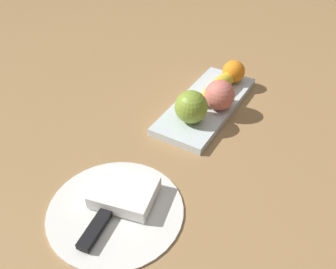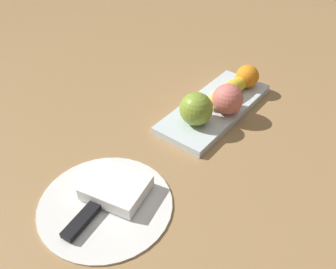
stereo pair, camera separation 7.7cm
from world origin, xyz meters
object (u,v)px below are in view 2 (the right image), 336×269
fruit_tray (215,108)px  apple (196,109)px  banana (230,90)px  folded_napkin (116,187)px  knife (88,214)px  orange_near_apple (247,76)px  dinner_plate (105,204)px  peach (228,99)px

fruit_tray → apple: 0.10m
banana → folded_napkin: (-0.41, 0.01, -0.02)m
fruit_tray → apple: bearing=-179.5°
folded_napkin → knife: bearing=178.7°
orange_near_apple → banana: bearing=172.2°
folded_napkin → orange_near_apple: bearing=-2.1°
apple → knife: bearing=179.6°
apple → dinner_plate: size_ratio=0.30×
apple → banana: (0.15, -0.01, -0.02)m
fruit_tray → peach: size_ratio=4.56×
fruit_tray → folded_napkin: 0.36m
knife → orange_near_apple: bearing=-10.9°
apple → dinner_plate: 0.30m
fruit_tray → apple: size_ratio=4.37×
dinner_plate → folded_napkin: (0.03, -0.00, 0.02)m
apple → fruit_tray: bearing=0.5°
apple → banana: 0.15m
dinner_plate → knife: size_ratio=1.41×
dinner_plate → folded_napkin: bearing=-0.0°
folded_napkin → dinner_plate: bearing=180.0°
apple → orange_near_apple: (0.22, -0.02, -0.01)m
banana → folded_napkin: bearing=-175.7°
folded_napkin → apple: bearing=-0.2°
banana → orange_near_apple: size_ratio=3.09×
apple → folded_napkin: bearing=179.8°
dinner_plate → knife: bearing=177.6°
fruit_tray → peach: (-0.01, -0.04, 0.05)m
apple → orange_near_apple: 0.22m
peach → dinner_plate: size_ratio=0.29×
knife → fruit_tray: bearing=-9.2°
fruit_tray → folded_napkin: bearing=180.0°
apple → dinner_plate: (-0.30, 0.00, -0.05)m
banana → folded_napkin: 0.41m
fruit_tray → apple: (-0.09, -0.00, 0.05)m
orange_near_apple → dinner_plate: size_ratio=0.24×
banana → dinner_plate: bearing=-175.6°
orange_near_apple → folded_napkin: orange_near_apple is taller
apple → knife: apple is taller
apple → banana: size_ratio=0.41×
fruit_tray → folded_napkin: folded_napkin is taller
dinner_plate → folded_napkin: folded_napkin is taller
fruit_tray → apple: apple is taller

